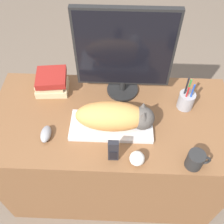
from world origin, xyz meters
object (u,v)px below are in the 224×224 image
object	(u,v)px
monitor	(124,53)
coffee_mug	(196,160)
baseball	(137,158)
phone	(113,151)
keyboard	(112,126)
cat	(117,116)
book_stack	(51,83)
pen_cup	(186,100)
computer_mouse	(46,134)

from	to	relation	value
monitor	coffee_mug	bearing A→B (deg)	-53.68
monitor	baseball	world-z (taller)	monitor
phone	keyboard	bearing A→B (deg)	94.78
monitor	coffee_mug	world-z (taller)	monitor
cat	coffee_mug	distance (m)	0.41
keyboard	coffee_mug	size ratio (longest dim) A/B	3.80
baseball	coffee_mug	bearing A→B (deg)	-0.66
cat	monitor	world-z (taller)	monitor
book_stack	keyboard	bearing A→B (deg)	-35.78
pen_cup	phone	distance (m)	0.50
pen_cup	book_stack	distance (m)	0.74
computer_mouse	book_stack	bearing A→B (deg)	94.55
cat	coffee_mug	bearing A→B (deg)	-28.65
coffee_mug	baseball	xyz separation A→B (m)	(-0.26, 0.00, -0.01)
keyboard	baseball	world-z (taller)	baseball
keyboard	book_stack	xyz separation A→B (m)	(-0.35, 0.25, 0.05)
baseball	phone	distance (m)	0.11
monitor	computer_mouse	distance (m)	0.56
coffee_mug	cat	bearing A→B (deg)	151.35
cat	monitor	size ratio (longest dim) A/B	0.75
monitor	book_stack	distance (m)	0.45
computer_mouse	pen_cup	distance (m)	0.75
computer_mouse	pen_cup	bearing A→B (deg)	17.58
coffee_mug	book_stack	size ratio (longest dim) A/B	0.58
computer_mouse	baseball	bearing A→B (deg)	-15.62
baseball	phone	xyz separation A→B (m)	(-0.11, 0.02, 0.03)
pen_cup	computer_mouse	bearing A→B (deg)	-162.42
cat	computer_mouse	distance (m)	0.37
monitor	baseball	distance (m)	0.52
cat	book_stack	distance (m)	0.45
coffee_mug	monitor	bearing A→B (deg)	126.32
monitor	book_stack	xyz separation A→B (m)	(-0.40, -0.01, -0.22)
baseball	monitor	bearing A→B (deg)	99.10
keyboard	cat	world-z (taller)	cat
book_stack	phone	bearing A→B (deg)	-49.63
computer_mouse	coffee_mug	world-z (taller)	coffee_mug
coffee_mug	book_stack	world-z (taller)	book_stack
coffee_mug	phone	xyz separation A→B (m)	(-0.37, 0.02, 0.02)
pen_cup	baseball	bearing A→B (deg)	-127.22
keyboard	pen_cup	xyz separation A→B (m)	(0.39, 0.16, 0.04)
keyboard	book_stack	world-z (taller)	book_stack
baseball	phone	bearing A→B (deg)	171.44
coffee_mug	book_stack	bearing A→B (deg)	148.69
keyboard	computer_mouse	distance (m)	0.33
cat	phone	world-z (taller)	cat
monitor	baseball	xyz separation A→B (m)	(0.07, -0.45, -0.24)
computer_mouse	pen_cup	size ratio (longest dim) A/B	0.48
keyboard	monitor	world-z (taller)	monitor
cat	pen_cup	size ratio (longest dim) A/B	1.88
book_stack	cat	bearing A→B (deg)	-33.71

